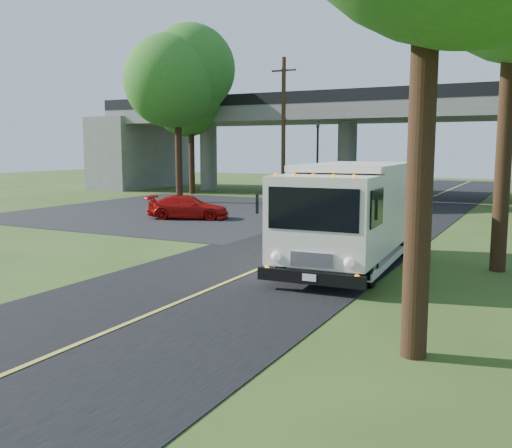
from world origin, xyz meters
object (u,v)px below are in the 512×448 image
Objects in this scene: red_sedan at (188,207)px; step_van at (350,212)px; tree_left_far at (192,94)px; utility_pole at (283,130)px; traffic_signal at (317,153)px; pedestrian at (296,200)px; tree_left_lot at (178,77)px.

step_van is at bearing -144.91° from red_sedan.
utility_pole is at bearing -22.43° from tree_left_far.
traffic_signal is 20.23m from step_van.
pedestrian is at bearing -60.66° from utility_pole.
pedestrian is at bearing 118.25° from step_van.
step_van is at bearing -66.03° from traffic_signal.
utility_pole reaches higher than step_van.
utility_pole is (-1.50, -2.00, 1.40)m from traffic_signal.
red_sedan is 2.19× the size of pedestrian.
tree_left_far is (-10.79, 1.84, 4.25)m from traffic_signal.
step_van is (9.70, -16.43, -2.93)m from utility_pole.
utility_pole is 10.45m from tree_left_far.
tree_left_lot reaches higher than traffic_signal.
pedestrian is (9.99, -4.42, -6.99)m from tree_left_lot.
traffic_signal is at bearing 110.89° from step_van.
red_sedan is at bearing 142.48° from step_van.
step_van is 13.05m from red_sedan.
tree_left_lot reaches higher than step_van.
step_van is at bearing -59.45° from utility_pole.
tree_left_far is 16.80m from red_sedan.
utility_pole is 0.86× the size of tree_left_lot.
tree_left_lot is 11.36m from red_sedan.
traffic_signal reaches higher than step_van.
step_van is (18.99, -20.27, -5.79)m from tree_left_far.
tree_left_far reaches higher than utility_pole.
traffic_signal is 0.58× the size of utility_pole.
pedestrian is at bearing -23.85° from tree_left_lot.
red_sedan is (8.27, -12.91, -6.87)m from tree_left_far.
traffic_signal is at bearing 53.13° from utility_pole.
step_van reaches higher than pedestrian.
red_sedan is (-1.03, -9.08, -4.01)m from utility_pole.
tree_left_lot reaches higher than utility_pole.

